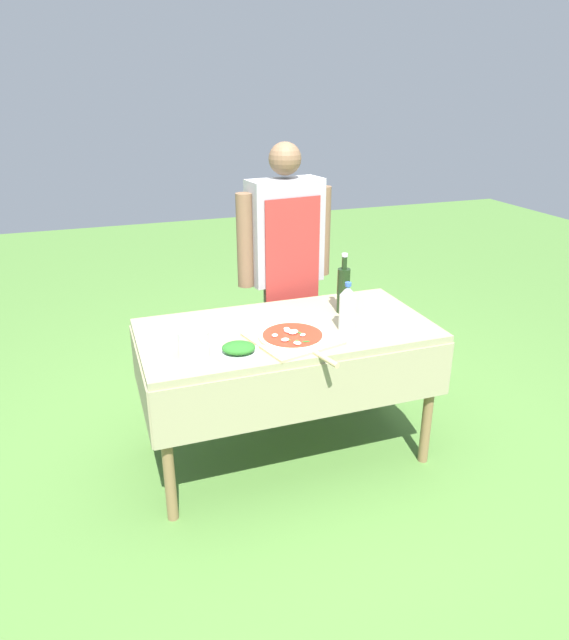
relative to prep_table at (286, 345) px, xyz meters
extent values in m
plane|color=#517F38|center=(0.00, 0.00, -0.65)|extent=(12.00, 12.00, 0.00)
cube|color=gray|center=(0.00, 0.00, 0.08)|extent=(1.46, 0.74, 0.04)
cube|color=gray|center=(0.00, -0.38, -0.08)|extent=(1.46, 0.01, 0.28)
cube|color=gray|center=(0.00, 0.38, -0.08)|extent=(1.46, 0.01, 0.28)
cube|color=gray|center=(-0.73, 0.00, -0.08)|extent=(0.01, 0.74, 0.28)
cube|color=gray|center=(0.73, 0.00, -0.08)|extent=(0.01, 0.74, 0.28)
cylinder|color=olive|center=(-0.67, -0.31, -0.30)|extent=(0.05, 0.05, 0.71)
cylinder|color=olive|center=(0.67, -0.31, -0.30)|extent=(0.05, 0.05, 0.71)
cylinder|color=olive|center=(-0.67, 0.31, -0.30)|extent=(0.05, 0.05, 0.71)
cylinder|color=olive|center=(0.67, 0.31, -0.30)|extent=(0.05, 0.05, 0.71)
cylinder|color=#70604C|center=(0.27, 0.58, -0.26)|extent=(0.12, 0.12, 0.79)
cylinder|color=#70604C|center=(0.12, 0.56, -0.26)|extent=(0.12, 0.12, 0.79)
cube|color=#99999E|center=(0.19, 0.57, 0.44)|extent=(0.45, 0.24, 0.59)
cube|color=#9E2D28|center=(0.21, 0.48, 0.22)|extent=(0.34, 0.05, 0.86)
cylinder|color=brown|center=(0.44, 0.61, 0.41)|extent=(0.09, 0.09, 0.53)
cylinder|color=brown|center=(-0.05, 0.54, 0.41)|extent=(0.09, 0.09, 0.53)
sphere|color=brown|center=(0.19, 0.57, 0.85)|extent=(0.18, 0.18, 0.18)
cube|color=#D1B27F|center=(-0.02, -0.16, 0.10)|extent=(0.44, 0.44, 0.01)
cylinder|color=#D1B27F|center=(0.04, -0.41, 0.10)|extent=(0.06, 0.16, 0.02)
cylinder|color=beige|center=(-0.02, -0.16, 0.11)|extent=(0.32, 0.32, 0.01)
cylinder|color=red|center=(-0.02, -0.16, 0.12)|extent=(0.28, 0.28, 0.00)
ellipsoid|color=white|center=(-0.11, -0.15, 0.13)|extent=(0.04, 0.04, 0.01)
ellipsoid|color=white|center=(-0.08, -0.22, 0.13)|extent=(0.04, 0.04, 0.01)
ellipsoid|color=white|center=(-0.03, -0.13, 0.13)|extent=(0.05, 0.05, 0.01)
ellipsoid|color=white|center=(-0.03, -0.10, 0.13)|extent=(0.04, 0.04, 0.01)
ellipsoid|color=white|center=(0.02, -0.19, 0.13)|extent=(0.04, 0.04, 0.01)
ellipsoid|color=white|center=(-0.01, -0.14, 0.13)|extent=(0.05, 0.04, 0.02)
ellipsoid|color=white|center=(-0.02, -0.15, 0.13)|extent=(0.06, 0.05, 0.02)
ellipsoid|color=white|center=(-0.04, -0.27, 0.13)|extent=(0.05, 0.05, 0.01)
ellipsoid|color=#286B23|center=(-0.04, -0.24, 0.13)|extent=(0.04, 0.03, 0.00)
ellipsoid|color=#286B23|center=(-0.06, -0.21, 0.13)|extent=(0.02, 0.03, 0.00)
ellipsoid|color=#286B23|center=(0.01, -0.26, 0.13)|extent=(0.04, 0.02, 0.00)
ellipsoid|color=#286B23|center=(0.01, -0.15, 0.13)|extent=(0.03, 0.04, 0.00)
cylinder|color=black|center=(0.35, 0.10, 0.22)|extent=(0.07, 0.07, 0.24)
cylinder|color=black|center=(0.35, 0.10, 0.37)|extent=(0.03, 0.03, 0.07)
cylinder|color=silver|center=(0.35, 0.10, 0.41)|extent=(0.03, 0.03, 0.02)
cylinder|color=silver|center=(0.27, -0.13, 0.19)|extent=(0.08, 0.08, 0.18)
cone|color=silver|center=(0.27, -0.13, 0.30)|extent=(0.08, 0.08, 0.05)
cylinder|color=#335BB2|center=(0.27, -0.13, 0.33)|extent=(0.03, 0.03, 0.02)
cube|color=silver|center=(-0.31, -0.22, 0.10)|extent=(0.21, 0.19, 0.01)
ellipsoid|color=#286B23|center=(-0.31, -0.22, 0.13)|extent=(0.18, 0.16, 0.05)
cylinder|color=silver|center=(-0.50, -0.17, 0.16)|extent=(0.14, 0.14, 0.12)
camera|label=1|loc=(-0.88, -2.47, 1.21)|focal=32.00mm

